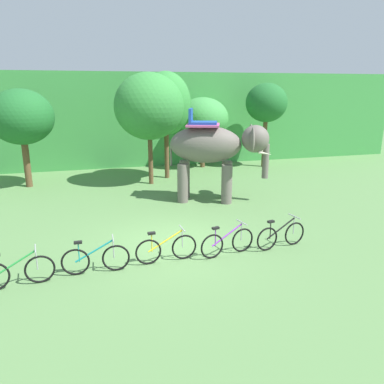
{
  "coord_description": "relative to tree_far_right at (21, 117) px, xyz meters",
  "views": [
    {
      "loc": [
        -2.22,
        -10.4,
        4.57
      ],
      "look_at": [
        0.93,
        1.0,
        1.3
      ],
      "focal_mm": 35.33,
      "sensor_mm": 36.0,
      "label": 1
    }
  ],
  "objects": [
    {
      "name": "ground_plane",
      "position": [
        5.08,
        -8.58,
        -3.27
      ],
      "size": [
        80.0,
        80.0,
        0.0
      ],
      "primitive_type": "plane",
      "color": "#567F47"
    },
    {
      "name": "foliage_hedge",
      "position": [
        5.08,
        6.3,
        -0.54
      ],
      "size": [
        36.0,
        6.0,
        5.47
      ],
      "primitive_type": "cube",
      "color": "#3D8E42",
      "rests_on": "ground"
    },
    {
      "name": "tree_far_right",
      "position": [
        0.0,
        0.0,
        0.0
      ],
      "size": [
        2.91,
        2.91,
        4.56
      ],
      "color": "brown",
      "rests_on": "ground"
    },
    {
      "name": "tree_center",
      "position": [
        5.74,
        -0.98,
        0.45
      ],
      "size": [
        3.27,
        3.27,
        5.29
      ],
      "color": "brown",
      "rests_on": "ground"
    },
    {
      "name": "tree_center_right",
      "position": [
        6.76,
        0.07,
        0.53
      ],
      "size": [
        2.52,
        2.52,
        5.38
      ],
      "color": "brown",
      "rests_on": "ground"
    },
    {
      "name": "tree_right",
      "position": [
        9.36,
        2.23,
        -0.4
      ],
      "size": [
        2.96,
        2.96,
        4.07
      ],
      "color": "brown",
      "rests_on": "ground"
    },
    {
      "name": "tree_center_left",
      "position": [
        12.95,
        1.42,
        0.44
      ],
      "size": [
        2.39,
        2.39,
        4.86
      ],
      "color": "brown",
      "rests_on": "ground"
    },
    {
      "name": "elephant",
      "position": [
        7.77,
        -4.5,
        -1.07
      ],
      "size": [
        4.21,
        2.81,
        3.78
      ],
      "color": "#665E56",
      "rests_on": "ground"
    },
    {
      "name": "bike_green",
      "position": [
        1.02,
        -10.11,
        -2.88
      ],
      "size": [
        1.7,
        0.52,
        0.92
      ],
      "color": "black",
      "rests_on": "ground"
    },
    {
      "name": "bike_teal",
      "position": [
        2.84,
        -9.88,
        -2.88
      ],
      "size": [
        1.71,
        0.52,
        0.92
      ],
      "color": "black",
      "rests_on": "ground"
    },
    {
      "name": "bike_yellow",
      "position": [
        4.69,
        -9.73,
        -2.88
      ],
      "size": [
        1.71,
        0.52,
        0.92
      ],
      "color": "black",
      "rests_on": "ground"
    },
    {
      "name": "bike_purple",
      "position": [
        6.44,
        -9.77,
        -2.88
      ],
      "size": [
        1.69,
        0.53,
        0.92
      ],
      "color": "black",
      "rests_on": "ground"
    },
    {
      "name": "bike_black",
      "position": [
        8.14,
        -9.7,
        -2.88
      ],
      "size": [
        1.69,
        0.52,
        0.92
      ],
      "color": "black",
      "rests_on": "ground"
    }
  ]
}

